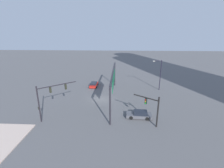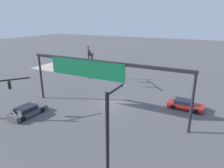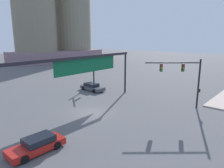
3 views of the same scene
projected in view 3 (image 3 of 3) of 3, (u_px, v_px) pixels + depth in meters
ground_plane at (92, 113)px, 25.39m from camera, size 200.87×200.87×0.00m
traffic_signal_near_corner at (94, 69)px, 37.90m from camera, size 2.79×3.72×5.10m
traffic_signal_opposite_side at (185, 75)px, 26.05m from camera, size 4.59×5.49×6.27m
overhead_sign_gantry at (80, 65)px, 26.50m from camera, size 20.73×0.43×6.54m
sedan_car_approaching at (92, 87)px, 35.77m from camera, size 2.13×4.48×1.21m
sedan_car_waiting_far at (37, 145)px, 16.71m from camera, size 4.47×1.94×1.21m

